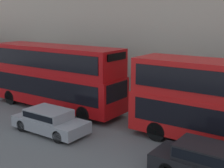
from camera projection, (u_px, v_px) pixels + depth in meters
name	position (u px, v px, depth m)	size (l,w,h in m)	color
bus_second_in_queue	(55.00, 74.00, 20.77)	(2.59, 10.03, 4.26)	#B20C0F
car_dark_sedan	(211.00, 162.00, 11.84)	(1.80, 4.63, 1.38)	black
car_hatchback	(50.00, 120.00, 16.77)	(1.81, 4.29, 1.27)	gray
pedestrian	(12.00, 79.00, 26.96)	(0.36, 0.36, 1.78)	maroon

